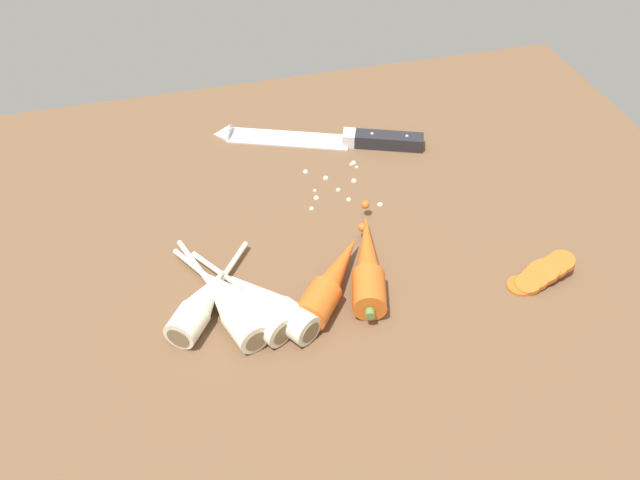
# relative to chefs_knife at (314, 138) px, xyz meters

# --- Properties ---
(ground_plane) EXTENTS (1.20, 0.90, 0.04)m
(ground_plane) POSITION_rel_chefs_knife_xyz_m (-0.06, -0.23, -0.03)
(ground_plane) COLOR brown
(chefs_knife) EXTENTS (0.33, 0.16, 0.04)m
(chefs_knife) POSITION_rel_chefs_knife_xyz_m (0.00, 0.00, 0.00)
(chefs_knife) COLOR silver
(chefs_knife) RESTS_ON ground_plane
(whole_carrot) EXTENTS (0.09, 0.21, 0.04)m
(whole_carrot) POSITION_rel_chefs_knife_xyz_m (-0.01, -0.32, 0.01)
(whole_carrot) COLOR #D6601E
(whole_carrot) RESTS_ON ground_plane
(whole_carrot_second) EXTENTS (0.13, 0.16, 0.04)m
(whole_carrot_second) POSITION_rel_chefs_knife_xyz_m (-0.06, -0.33, 0.01)
(whole_carrot_second) COLOR #D6601E
(whole_carrot_second) RESTS_ON ground_plane
(parsnip_front) EXTENTS (0.09, 0.21, 0.04)m
(parsnip_front) POSITION_rel_chefs_knife_xyz_m (-0.20, -0.34, 0.01)
(parsnip_front) COLOR silver
(parsnip_front) RESTS_ON ground_plane
(parsnip_mid_left) EXTENTS (0.13, 0.19, 0.04)m
(parsnip_mid_left) POSITION_rel_chefs_knife_xyz_m (-0.15, -0.35, 0.01)
(parsnip_mid_left) COLOR silver
(parsnip_mid_left) RESTS_ON ground_plane
(parsnip_mid_right) EXTENTS (0.13, 0.20, 0.04)m
(parsnip_mid_right) POSITION_rel_chefs_knife_xyz_m (-0.18, -0.34, 0.01)
(parsnip_mid_right) COLOR silver
(parsnip_mid_right) RESTS_ON ground_plane
(parsnip_back) EXTENTS (0.13, 0.16, 0.04)m
(parsnip_back) POSITION_rel_chefs_knife_xyz_m (-0.23, -0.33, 0.01)
(parsnip_back) COLOR silver
(parsnip_back) RESTS_ON ground_plane
(carrot_slice_stack) EXTENTS (0.10, 0.05, 0.03)m
(carrot_slice_stack) POSITION_rel_chefs_knife_xyz_m (0.20, -0.38, 0.00)
(carrot_slice_stack) COLOR #D6601E
(carrot_slice_stack) RESTS_ON ground_plane
(mince_crumbs) EXTENTS (0.11, 0.12, 0.01)m
(mince_crumbs) POSITION_rel_chefs_knife_xyz_m (0.01, -0.12, -0.00)
(mince_crumbs) COLOR beige
(mince_crumbs) RESTS_ON ground_plane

